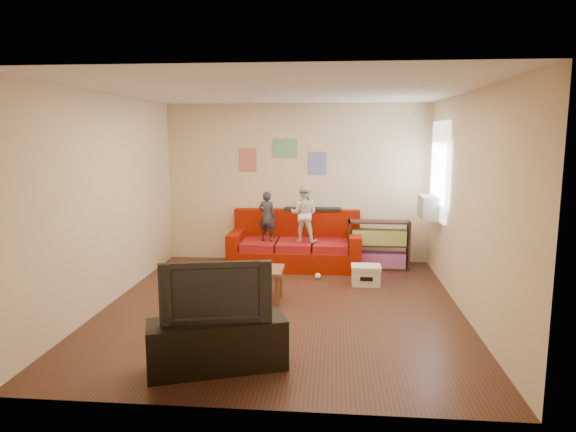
# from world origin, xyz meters

# --- Properties ---
(room_shell) EXTENTS (4.52, 5.02, 2.72)m
(room_shell) POSITION_xyz_m (0.00, 0.00, 1.35)
(room_shell) COLOR #49271C
(room_shell) RESTS_ON ground
(sofa) EXTENTS (2.15, 0.99, 0.94)m
(sofa) POSITION_xyz_m (0.01, 2.07, 0.32)
(sofa) COLOR #8C1502
(sofa) RESTS_ON ground
(child_a) EXTENTS (0.34, 0.27, 0.82)m
(child_a) POSITION_xyz_m (-0.44, 1.90, 0.86)
(child_a) COLOR #2C2F37
(child_a) RESTS_ON sofa
(child_b) EXTENTS (0.50, 0.42, 0.93)m
(child_b) POSITION_xyz_m (0.16, 1.90, 0.91)
(child_b) COLOR white
(child_b) RESTS_ON sofa
(coffee_table) EXTENTS (0.99, 0.54, 0.44)m
(coffee_table) POSITION_xyz_m (-0.51, 0.20, 0.38)
(coffee_table) COLOR brown
(coffee_table) RESTS_ON ground
(remote) EXTENTS (0.20, 0.09, 0.02)m
(remote) POSITION_xyz_m (-0.76, 0.08, 0.45)
(remote) COLOR black
(remote) RESTS_ON coffee_table
(game_controller) EXTENTS (0.13, 0.04, 0.03)m
(game_controller) POSITION_xyz_m (-0.31, 0.25, 0.46)
(game_controller) COLOR silver
(game_controller) RESTS_ON coffee_table
(bookshelf) EXTENTS (0.99, 0.30, 0.79)m
(bookshelf) POSITION_xyz_m (1.38, 2.03, 0.35)
(bookshelf) COLOR #37201B
(bookshelf) RESTS_ON ground
(window) EXTENTS (0.04, 1.08, 1.48)m
(window) POSITION_xyz_m (2.22, 1.65, 1.64)
(window) COLOR white
(window) RESTS_ON room_shell
(ac_unit) EXTENTS (0.28, 0.55, 0.35)m
(ac_unit) POSITION_xyz_m (2.10, 1.65, 1.08)
(ac_unit) COLOR #B7B2A3
(ac_unit) RESTS_ON window
(artwork_left) EXTENTS (0.30, 0.01, 0.40)m
(artwork_left) POSITION_xyz_m (-0.85, 2.48, 1.75)
(artwork_left) COLOR #D87266
(artwork_left) RESTS_ON room_shell
(artwork_center) EXTENTS (0.42, 0.01, 0.32)m
(artwork_center) POSITION_xyz_m (-0.20, 2.48, 1.95)
(artwork_center) COLOR #72B27F
(artwork_center) RESTS_ON room_shell
(artwork_right) EXTENTS (0.30, 0.01, 0.38)m
(artwork_right) POSITION_xyz_m (0.35, 2.48, 1.70)
(artwork_right) COLOR #727FCC
(artwork_right) RESTS_ON room_shell
(file_box) EXTENTS (0.42, 0.32, 0.29)m
(file_box) POSITION_xyz_m (1.12, 1.06, 0.15)
(file_box) COLOR white
(file_box) RESTS_ON ground
(tv_stand) EXTENTS (1.35, 0.83, 0.48)m
(tv_stand) POSITION_xyz_m (-0.43, -1.81, 0.24)
(tv_stand) COLOR black
(tv_stand) RESTS_ON ground
(television) EXTENTS (1.02, 0.34, 0.58)m
(television) POSITION_xyz_m (-0.43, -1.81, 0.77)
(television) COLOR black
(television) RESTS_ON tv_stand
(tissue) EXTENTS (0.10, 0.10, 0.09)m
(tissue) POSITION_xyz_m (0.41, 1.30, 0.05)
(tissue) COLOR silver
(tissue) RESTS_ON ground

